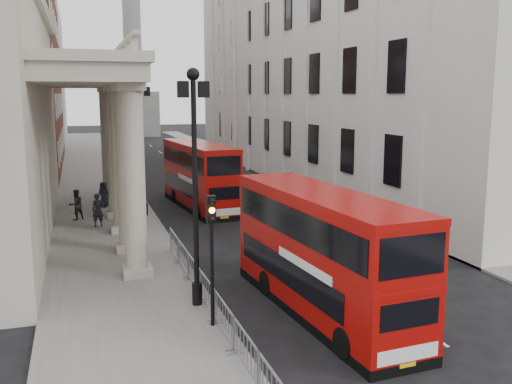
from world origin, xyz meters
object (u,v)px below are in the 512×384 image
lamp_post_south (195,172)px  pedestrian_b (76,205)px  bus_far (199,174)px  pedestrian_a (98,210)px  pedestrian_c (103,194)px  lamp_post_mid (143,138)px  monument_column (133,47)px  lamp_post_north (122,125)px  bus_near (322,250)px  traffic_light (212,236)px

lamp_post_south → pedestrian_b: (-4.07, 15.90, -3.87)m
bus_far → pedestrian_a: bus_far is taller
pedestrian_c → bus_far: bearing=19.5°
pedestrian_a → lamp_post_mid: bearing=25.1°
monument_column → lamp_post_north: size_ratio=6.51×
pedestrian_c → monument_column: bearing=114.9°
lamp_post_south → bus_far: bearing=77.8°
lamp_post_south → bus_near: (4.06, -1.74, -2.67)m
bus_near → pedestrian_b: bearing=110.3°
lamp_post_north → bus_near: bearing=-83.1°
traffic_light → lamp_post_mid: bearing=90.3°
lamp_post_mid → traffic_light: (0.10, -18.02, -1.80)m
bus_far → pedestrian_b: (-7.97, -2.14, -1.22)m
lamp_post_south → traffic_light: lamp_post_south is taller
bus_near → pedestrian_b: 19.46m
lamp_post_south → pedestrian_b: size_ratio=4.52×
pedestrian_a → monument_column: bearing=68.8°
lamp_post_mid → pedestrian_c: (-2.32, 3.45, -3.94)m
lamp_post_south → bus_near: size_ratio=0.83×
bus_near → lamp_post_south: bearing=152.4°
lamp_post_north → traffic_light: (0.10, -34.02, -1.80)m
lamp_post_north → traffic_light: bearing=-89.8°
lamp_post_mid → bus_near: bearing=-77.1°
lamp_post_north → pedestrian_c: bearing=-100.5°
monument_column → lamp_post_north: bearing=-96.7°
lamp_post_south → traffic_light: 2.71m
lamp_post_south → bus_near: bearing=-23.1°
traffic_light → pedestrian_b: bearing=103.1°
traffic_light → pedestrian_c: traffic_light is taller
monument_column → bus_far: monument_column is taller
traffic_light → pedestrian_a: size_ratio=2.26×
traffic_light → bus_near: bearing=4.1°
lamp_post_south → traffic_light: bearing=-87.2°
monument_column → bus_near: bearing=-91.6°
bus_near → monument_column: bearing=83.9°
pedestrian_a → pedestrian_c: 5.82m
lamp_post_north → pedestrian_a: lamp_post_north is taller
bus_far → pedestrian_b: bus_far is taller
monument_column → bus_near: 90.82m
lamp_post_mid → monument_column: bearing=84.8°
lamp_post_north → pedestrian_b: size_ratio=4.52×
pedestrian_a → pedestrian_b: size_ratio=1.03×
monument_column → pedestrian_a: 76.41m
lamp_post_north → traffic_light: 34.07m
monument_column → pedestrian_c: size_ratio=31.90×
traffic_light → pedestrian_b: (-4.17, 17.92, -2.07)m
pedestrian_b → pedestrian_a: bearing=88.9°
monument_column → pedestrian_c: 70.74m
bus_far → pedestrian_b: 8.35m
pedestrian_b → bus_near: bearing=85.7°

